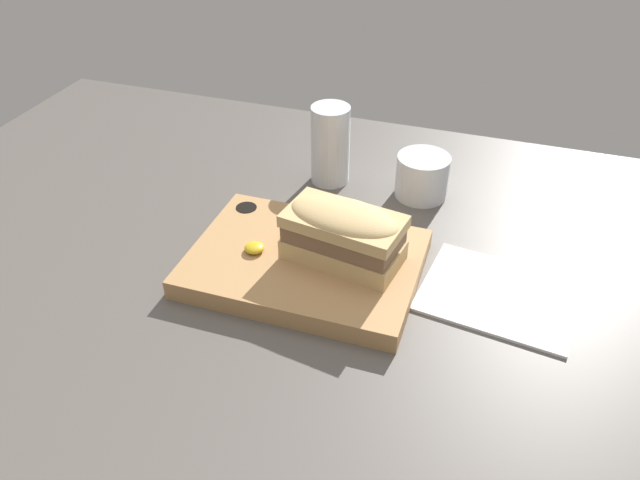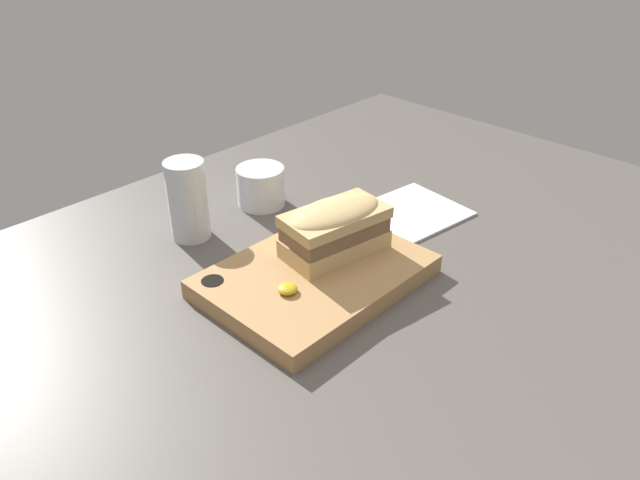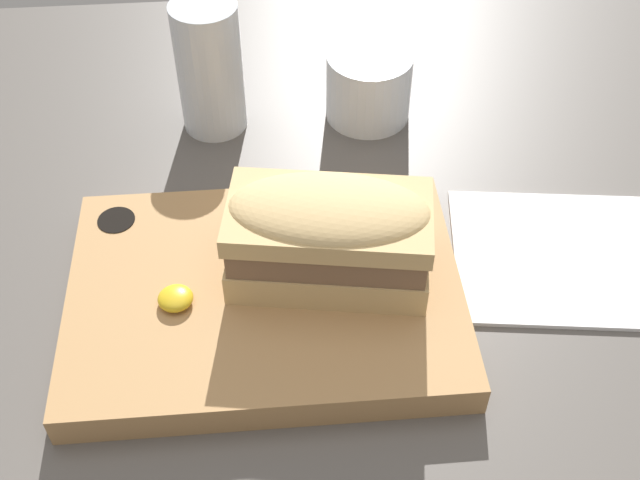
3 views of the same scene
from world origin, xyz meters
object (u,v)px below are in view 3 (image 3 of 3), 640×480
at_px(serving_board, 265,295).
at_px(wine_glass, 369,88).
at_px(water_glass, 211,76).
at_px(napkin, 569,257).
at_px(sandwich, 329,233).

xyz_separation_m(serving_board, wine_glass, (0.11, 0.24, 0.02)).
distance_m(water_glass, napkin, 0.36).
xyz_separation_m(water_glass, napkin, (0.29, -0.20, -0.05)).
distance_m(sandwich, water_glass, 0.24).
distance_m(serving_board, wine_glass, 0.26).
bearing_deg(water_glass, napkin, -35.20).
height_order(wine_glass, napkin, wine_glass).
bearing_deg(wine_glass, water_glass, -179.35).
distance_m(sandwich, wine_glass, 0.24).
bearing_deg(napkin, serving_board, -173.33).
bearing_deg(serving_board, water_glass, 99.63).
height_order(water_glass, napkin, water_glass).
bearing_deg(serving_board, wine_glass, 65.11).
bearing_deg(serving_board, sandwich, 9.80).
distance_m(serving_board, napkin, 0.25).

